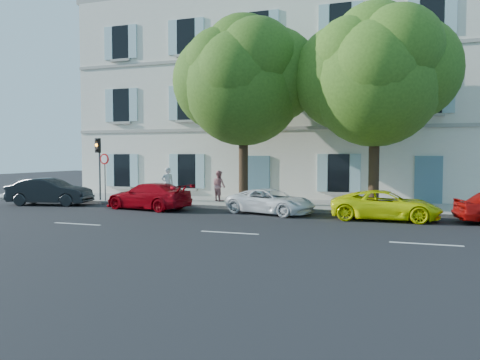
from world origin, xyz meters
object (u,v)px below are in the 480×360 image
at_px(tree_right, 375,82).
at_px(car_red_coupe, 148,196).
at_px(pedestrian_a, 168,184).
at_px(traffic_light, 98,155).
at_px(car_yellow_supercar, 385,205).
at_px(road_sign, 105,167).
at_px(car_white_coupe, 271,201).
at_px(car_dark_sedan, 50,192).
at_px(pedestrian_b, 219,186).
at_px(tree_left, 243,87).

bearing_deg(tree_right, car_red_coupe, -169.18).
height_order(car_red_coupe, tree_right, tree_right).
relative_size(tree_right, pedestrian_a, 4.97).
bearing_deg(traffic_light, car_red_coupe, -23.59).
xyz_separation_m(car_yellow_supercar, road_sign, (-14.13, 1.73, 1.35)).
distance_m(road_sign, pedestrian_a, 3.39).
bearing_deg(car_white_coupe, car_dark_sedan, 107.46).
distance_m(tree_right, pedestrian_b, 9.26).
relative_size(car_dark_sedan, pedestrian_a, 2.37).
bearing_deg(tree_left, car_yellow_supercar, -18.86).
bearing_deg(road_sign, traffic_light, 162.71).
distance_m(car_red_coupe, pedestrian_b, 4.03).
xyz_separation_m(traffic_light, road_sign, (0.48, -0.15, -0.59)).
relative_size(car_white_coupe, traffic_light, 1.18).
relative_size(car_yellow_supercar, pedestrian_b, 2.63).
relative_size(car_red_coupe, road_sign, 1.74).
height_order(tree_right, pedestrian_a, tree_right).
xyz_separation_m(car_red_coupe, pedestrian_b, (2.23, 3.34, 0.32)).
height_order(traffic_light, pedestrian_a, traffic_light).
bearing_deg(car_red_coupe, tree_left, 128.57).
relative_size(car_white_coupe, tree_left, 0.44).
relative_size(car_dark_sedan, pedestrian_b, 2.60).
bearing_deg(tree_left, car_dark_sedan, -167.66).
bearing_deg(pedestrian_b, pedestrian_a, 45.43).
relative_size(road_sign, pedestrian_a, 1.42).
xyz_separation_m(car_yellow_supercar, tree_right, (-0.57, 2.06, 5.11)).
distance_m(car_yellow_supercar, pedestrian_a, 11.46).
xyz_separation_m(car_white_coupe, tree_left, (-1.88, 1.89, 5.28)).
distance_m(car_dark_sedan, car_yellow_supercar, 16.31).
xyz_separation_m(car_red_coupe, car_white_coupe, (5.86, 0.24, -0.08)).
xyz_separation_m(car_dark_sedan, car_white_coupe, (11.55, 0.23, -0.14)).
height_order(car_yellow_supercar, traffic_light, traffic_light).
bearing_deg(tree_left, pedestrian_a, 171.78).
relative_size(car_dark_sedan, car_yellow_supercar, 0.99).
relative_size(car_red_coupe, traffic_light, 1.31).
distance_m(tree_left, road_sign, 8.45).
height_order(car_red_coupe, pedestrian_b, pedestrian_b).
bearing_deg(car_yellow_supercar, car_dark_sedan, 88.40).
bearing_deg(traffic_light, car_white_coupe, -8.64).
height_order(car_dark_sedan, car_white_coupe, car_dark_sedan).
height_order(tree_left, traffic_light, tree_left).
xyz_separation_m(car_dark_sedan, pedestrian_b, (7.93, 3.32, 0.27)).
bearing_deg(pedestrian_b, traffic_light, 48.03).
distance_m(car_red_coupe, car_yellow_supercar, 10.62).
relative_size(traffic_light, pedestrian_b, 2.06).
distance_m(car_dark_sedan, car_red_coupe, 5.69).
distance_m(tree_right, pedestrian_a, 11.54).
bearing_deg(pedestrian_a, road_sign, -13.98).
relative_size(car_dark_sedan, traffic_light, 1.26).
height_order(car_dark_sedan, pedestrian_a, pedestrian_a).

